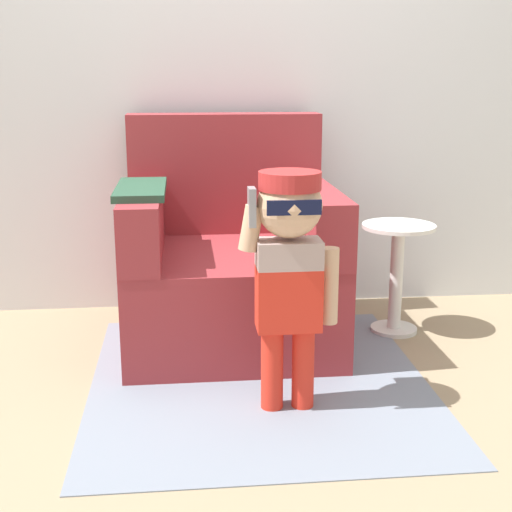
{
  "coord_description": "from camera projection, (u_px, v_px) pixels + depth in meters",
  "views": [
    {
      "loc": [
        -0.26,
        -2.96,
        1.18
      ],
      "look_at": [
        0.02,
        -0.26,
        0.48
      ],
      "focal_mm": 50.0,
      "sensor_mm": 36.0,
      "label": 1
    }
  ],
  "objects": [
    {
      "name": "person_child",
      "position": [
        289.0,
        254.0,
        2.45
      ],
      "size": [
        0.35,
        0.26,
        0.86
      ],
      "color": "red",
      "rests_on": "ground_plane"
    },
    {
      "name": "ground_plane",
      "position": [
        244.0,
        346.0,
        3.17
      ],
      "size": [
        10.0,
        10.0,
        0.0
      ],
      "primitive_type": "plane",
      "color": "#998466"
    },
    {
      "name": "wall_back",
      "position": [
        232.0,
        48.0,
        3.47
      ],
      "size": [
        10.0,
        0.05,
        2.6
      ],
      "color": "silver",
      "rests_on": "ground_plane"
    },
    {
      "name": "side_table",
      "position": [
        397.0,
        268.0,
        3.28
      ],
      "size": [
        0.33,
        0.33,
        0.51
      ],
      "color": "white",
      "rests_on": "ground_plane"
    },
    {
      "name": "rug",
      "position": [
        259.0,
        380.0,
        2.81
      ],
      "size": [
        1.31,
        1.47,
        0.01
      ],
      "color": "gray",
      "rests_on": "ground_plane"
    },
    {
      "name": "armchair",
      "position": [
        229.0,
        263.0,
        3.22
      ],
      "size": [
        0.93,
        0.93,
        0.99
      ],
      "color": "maroon",
      "rests_on": "ground_plane"
    }
  ]
}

